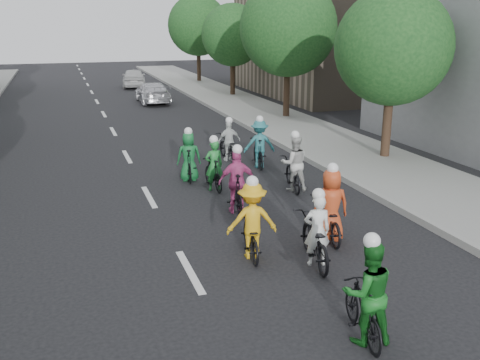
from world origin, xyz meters
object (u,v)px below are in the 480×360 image
cyclist_2 (251,227)px  cyclist_3 (237,187)px  cyclist_5 (214,171)px  follow_car_lead (152,93)px  cyclist_7 (259,147)px  cyclist_0 (315,238)px  cyclist_8 (229,145)px  cyclist_9 (189,160)px  cyclist_4 (329,213)px  cyclist_6 (293,169)px  cyclist_1 (366,300)px  follow_car_trail (134,78)px

cyclist_2 → cyclist_3: (0.57, 2.73, 0.01)m
cyclist_5 → follow_car_lead: cyclist_5 is taller
cyclist_7 → follow_car_lead: size_ratio=0.42×
cyclist_5 → cyclist_7: 2.92m
cyclist_0 → cyclist_8: cyclist_0 is taller
cyclist_0 → cyclist_3: size_ratio=1.07×
cyclist_0 → cyclist_5: cyclist_5 is taller
cyclist_9 → cyclist_5: bearing=119.7°
cyclist_2 → cyclist_4: cyclist_4 is taller
cyclist_0 → cyclist_6: 5.06m
cyclist_7 → follow_car_lead: bearing=-76.6°
cyclist_1 → cyclist_9: (-0.55, 9.52, -0.06)m
cyclist_4 → cyclist_9: 6.02m
cyclist_2 → cyclist_8: cyclist_2 is taller
cyclist_0 → cyclist_9: cyclist_9 is taller
cyclist_2 → follow_car_lead: 23.14m
cyclist_4 → cyclist_8: (0.03, 7.73, -0.08)m
cyclist_6 → cyclist_1: bearing=85.6°
cyclist_6 → cyclist_8: bearing=-67.7°
cyclist_1 → cyclist_9: cyclist_1 is taller
follow_car_lead → cyclist_5: bearing=86.2°
cyclist_0 → cyclist_2: 1.35m
cyclist_0 → cyclist_3: 3.51m
follow_car_trail → cyclist_4: bearing=98.0°
follow_car_trail → cyclist_2: bearing=94.4°
cyclist_3 → cyclist_4: cyclist_4 is taller
cyclist_4 → cyclist_6: 3.83m
cyclist_0 → follow_car_trail: size_ratio=0.48×
cyclist_6 → follow_car_lead: bearing=-75.7°
follow_car_lead → follow_car_trail: bearing=-90.1°
cyclist_6 → cyclist_7: 2.72m
cyclist_9 → follow_car_trail: bearing=-85.6°
cyclist_4 → cyclist_1: bearing=81.1°
cyclist_9 → cyclist_7: bearing=-155.5°
cyclist_4 → cyclist_5: (-1.45, 4.51, -0.06)m
cyclist_3 → cyclist_5: cyclist_3 is taller
cyclist_2 → follow_car_trail: (1.87, 31.62, 0.05)m
cyclist_0 → cyclist_9: size_ratio=1.13×
cyclist_2 → follow_car_trail: bearing=-83.8°
cyclist_4 → follow_car_trail: (-0.12, 31.33, 0.08)m
cyclist_2 → cyclist_9: size_ratio=1.00×
cyclist_9 → cyclist_3: bearing=107.1°
cyclist_0 → cyclist_4: 1.35m
cyclist_9 → follow_car_lead: 17.15m
cyclist_8 → follow_car_trail: bearing=-93.3°
cyclist_4 → cyclist_7: (0.72, 6.47, 0.06)m
cyclist_0 → cyclist_4: cyclist_4 is taller
cyclist_0 → cyclist_7: cyclist_7 is taller
cyclist_5 → follow_car_trail: (1.33, 26.82, 0.14)m
cyclist_8 → cyclist_9: size_ratio=1.01×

